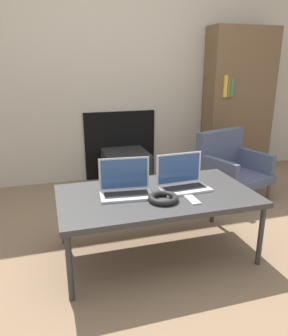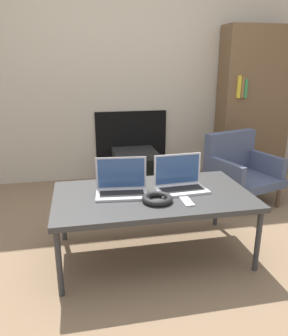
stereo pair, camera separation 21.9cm
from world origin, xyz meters
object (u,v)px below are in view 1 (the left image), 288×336
object	(u,v)px
laptop_right	(182,180)
armchair	(229,164)
headphones	(163,198)
laptop_left	(126,186)
tv	(126,168)
phone	(192,200)

from	to	relation	value
laptop_right	armchair	distance (m)	1.21
laptop_right	headphones	xyz separation A→B (m)	(-0.21, -0.18, -0.04)
laptop_left	armchair	size ratio (longest dim) A/B	0.50
laptop_left	tv	bearing A→B (deg)	82.25
phone	tv	size ratio (longest dim) A/B	0.28
laptop_left	phone	bearing A→B (deg)	-24.53
tv	phone	bearing A→B (deg)	-88.20
tv	headphones	bearing A→B (deg)	-94.91
laptop_left	armchair	distance (m)	1.54
laptop_left	tv	world-z (taller)	laptop_left
laptop_right	phone	xyz separation A→B (m)	(-0.02, -0.23, -0.05)
laptop_left	laptop_right	world-z (taller)	same
headphones	tv	bearing A→B (deg)	85.09
armchair	phone	bearing A→B (deg)	-148.24
phone	tv	distance (m)	1.67
phone	laptop_left	bearing A→B (deg)	149.67
armchair	headphones	bearing A→B (deg)	-155.00
laptop_left	tv	xyz separation A→B (m)	(0.34, 1.41, -0.34)
laptop_left	headphones	xyz separation A→B (m)	(0.20, -0.18, -0.04)
tv	armchair	xyz separation A→B (m)	(0.95, -0.60, 0.14)
laptop_left	phone	xyz separation A→B (m)	(0.39, -0.23, -0.05)
laptop_left	headphones	size ratio (longest dim) A/B	1.85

